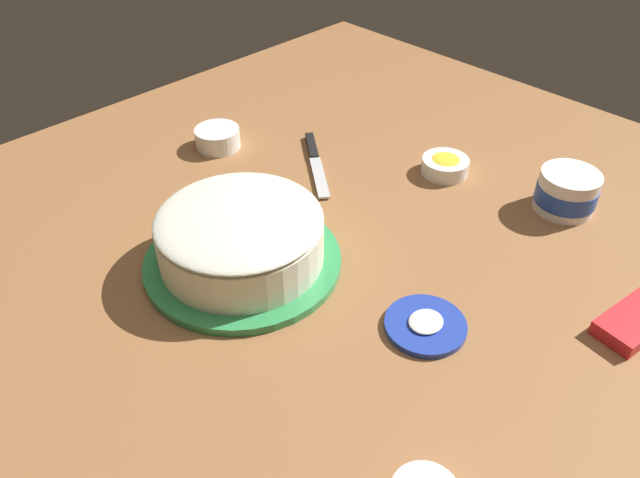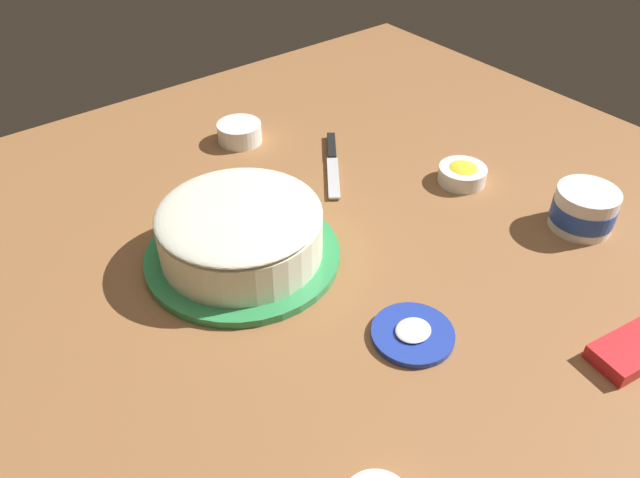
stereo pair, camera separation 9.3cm
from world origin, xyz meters
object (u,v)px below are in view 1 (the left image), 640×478
(frosting_tub, at_px, (567,191))
(sprinkle_bowl_green, at_px, (217,137))
(candy_box_lower, at_px, (639,318))
(spreading_knife, at_px, (315,158))
(frosted_cake, at_px, (241,240))
(sprinkle_bowl_yellow, at_px, (445,165))
(frosting_tub_lid, at_px, (425,325))

(frosting_tub, distance_m, sprinkle_bowl_green, 0.69)
(sprinkle_bowl_green, distance_m, candy_box_lower, 0.84)
(candy_box_lower, bearing_deg, sprinkle_bowl_green, -73.19)
(frosting_tub, distance_m, candy_box_lower, 0.29)
(spreading_knife, height_order, sprinkle_bowl_green, sprinkle_bowl_green)
(frosted_cake, xyz_separation_m, candy_box_lower, (-0.32, 0.51, -0.04))
(spreading_knife, distance_m, candy_box_lower, 0.65)
(frosting_tub, distance_m, sprinkle_bowl_yellow, 0.23)
(frosted_cake, bearing_deg, spreading_knife, -154.57)
(spreading_knife, bearing_deg, frosted_cake, 25.43)
(spreading_knife, distance_m, sprinkle_bowl_green, 0.21)
(sprinkle_bowl_green, xyz_separation_m, candy_box_lower, (-0.12, 0.84, -0.01))
(spreading_knife, relative_size, candy_box_lower, 1.38)
(sprinkle_bowl_yellow, bearing_deg, spreading_knife, -54.68)
(frosting_tub_lid, height_order, spreading_knife, frosting_tub_lid)
(sprinkle_bowl_yellow, bearing_deg, frosting_tub_lid, 32.67)
(frosted_cake, bearing_deg, sprinkle_bowl_yellow, 171.69)
(frosted_cake, distance_m, frosting_tub, 0.59)
(frosting_tub, bearing_deg, frosted_cake, -29.55)
(frosting_tub_lid, distance_m, sprinkle_bowl_green, 0.63)
(sprinkle_bowl_yellow, bearing_deg, frosting_tub, 104.04)
(frosting_tub, distance_m, spreading_knife, 0.48)
(spreading_knife, xyz_separation_m, sprinkle_bowl_yellow, (-0.15, 0.21, 0.01))
(frosted_cake, xyz_separation_m, frosting_tub, (-0.51, 0.29, -0.01))
(frosting_tub_lid, xyz_separation_m, sprinkle_bowl_yellow, (-0.36, -0.23, 0.01))
(sprinkle_bowl_yellow, distance_m, sprinkle_bowl_green, 0.47)
(frosted_cake, distance_m, candy_box_lower, 0.60)
(sprinkle_bowl_yellow, distance_m, candy_box_lower, 0.46)
(frosted_cake, height_order, spreading_knife, frosted_cake)
(frosted_cake, xyz_separation_m, sprinkle_bowl_green, (-0.20, -0.33, -0.03))
(frosting_tub_lid, relative_size, candy_box_lower, 0.82)
(sprinkle_bowl_yellow, relative_size, sprinkle_bowl_green, 0.98)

